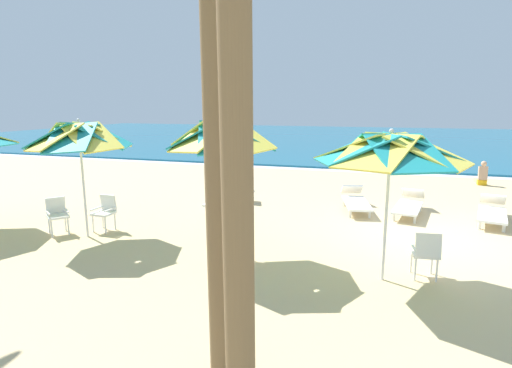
{
  "coord_description": "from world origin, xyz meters",
  "views": [
    {
      "loc": [
        -1.03,
        -9.48,
        3.01
      ],
      "look_at": [
        -4.04,
        0.21,
        1.0
      ],
      "focal_mm": 28.24,
      "sensor_mm": 36.0,
      "label": 1
    }
  ],
  "objects_px": {
    "plastic_chair_2": "(57,213)",
    "plastic_chair_0": "(426,252)",
    "beachgoer_seated": "(481,177)",
    "beach_umbrella_0": "(390,150)",
    "sun_lounger_3": "(230,198)",
    "plastic_chair_1": "(238,239)",
    "sun_lounger_2": "(356,200)",
    "beach_umbrella_1": "(222,137)",
    "palm_tree_1": "(213,56)",
    "beach_umbrella_2": "(80,137)",
    "plastic_chair_3": "(105,210)",
    "sun_lounger_1": "(409,205)",
    "sun_lounger_0": "(492,211)"
  },
  "relations": [
    {
      "from": "sun_lounger_2",
      "to": "sun_lounger_3",
      "type": "bearing_deg",
      "value": -167.91
    },
    {
      "from": "plastic_chair_1",
      "to": "palm_tree_1",
      "type": "relative_size",
      "value": 0.17
    },
    {
      "from": "plastic_chair_3",
      "to": "plastic_chair_1",
      "type": "bearing_deg",
      "value": -15.14
    },
    {
      "from": "beach_umbrella_0",
      "to": "plastic_chair_2",
      "type": "height_order",
      "value": "beach_umbrella_0"
    },
    {
      "from": "plastic_chair_1",
      "to": "sun_lounger_1",
      "type": "relative_size",
      "value": 0.39
    },
    {
      "from": "beachgoer_seated",
      "to": "plastic_chair_3",
      "type": "bearing_deg",
      "value": -137.66
    },
    {
      "from": "beach_umbrella_1",
      "to": "plastic_chair_2",
      "type": "relative_size",
      "value": 3.22
    },
    {
      "from": "beach_umbrella_2",
      "to": "palm_tree_1",
      "type": "xyz_separation_m",
      "value": [
        4.77,
        -3.58,
        1.16
      ]
    },
    {
      "from": "sun_lounger_2",
      "to": "palm_tree_1",
      "type": "distance_m",
      "value": 8.57
    },
    {
      "from": "sun_lounger_3",
      "to": "plastic_chair_1",
      "type": "bearing_deg",
      "value": -67.16
    },
    {
      "from": "beach_umbrella_2",
      "to": "plastic_chair_2",
      "type": "bearing_deg",
      "value": -178.65
    },
    {
      "from": "plastic_chair_2",
      "to": "sun_lounger_2",
      "type": "bearing_deg",
      "value": 33.37
    },
    {
      "from": "plastic_chair_3",
      "to": "plastic_chair_2",
      "type": "bearing_deg",
      "value": -148.57
    },
    {
      "from": "plastic_chair_2",
      "to": "sun_lounger_0",
      "type": "height_order",
      "value": "plastic_chair_2"
    },
    {
      "from": "sun_lounger_0",
      "to": "palm_tree_1",
      "type": "relative_size",
      "value": 0.43
    },
    {
      "from": "beach_umbrella_2",
      "to": "beachgoer_seated",
      "type": "bearing_deg",
      "value": 43.68
    },
    {
      "from": "plastic_chair_2",
      "to": "beach_umbrella_0",
      "type": "bearing_deg",
      "value": -3.11
    },
    {
      "from": "plastic_chair_3",
      "to": "palm_tree_1",
      "type": "relative_size",
      "value": 0.17
    },
    {
      "from": "plastic_chair_3",
      "to": "sun_lounger_0",
      "type": "relative_size",
      "value": 0.39
    },
    {
      "from": "beach_umbrella_1",
      "to": "beachgoer_seated",
      "type": "bearing_deg",
      "value": 55.86
    },
    {
      "from": "beachgoer_seated",
      "to": "beach_umbrella_1",
      "type": "bearing_deg",
      "value": -124.14
    },
    {
      "from": "beach_umbrella_1",
      "to": "plastic_chair_3",
      "type": "height_order",
      "value": "beach_umbrella_1"
    },
    {
      "from": "sun_lounger_2",
      "to": "beachgoer_seated",
      "type": "bearing_deg",
      "value": 50.89
    },
    {
      "from": "beach_umbrella_0",
      "to": "plastic_chair_3",
      "type": "distance_m",
      "value": 6.74
    },
    {
      "from": "plastic_chair_0",
      "to": "beachgoer_seated",
      "type": "bearing_deg",
      "value": 73.6
    },
    {
      "from": "beach_umbrella_2",
      "to": "sun_lounger_0",
      "type": "distance_m",
      "value": 10.32
    },
    {
      "from": "plastic_chair_1",
      "to": "plastic_chair_2",
      "type": "height_order",
      "value": "same"
    },
    {
      "from": "beach_umbrella_2",
      "to": "beach_umbrella_1",
      "type": "bearing_deg",
      "value": -2.76
    },
    {
      "from": "plastic_chair_3",
      "to": "sun_lounger_3",
      "type": "height_order",
      "value": "plastic_chair_3"
    },
    {
      "from": "beach_umbrella_0",
      "to": "plastic_chair_2",
      "type": "xyz_separation_m",
      "value": [
        -7.34,
        0.4,
        -1.79
      ]
    },
    {
      "from": "beach_umbrella_0",
      "to": "sun_lounger_0",
      "type": "distance_m",
      "value": 5.65
    },
    {
      "from": "plastic_chair_2",
      "to": "plastic_chair_3",
      "type": "xyz_separation_m",
      "value": [
        0.91,
        0.56,
        0.0
      ]
    },
    {
      "from": "sun_lounger_0",
      "to": "plastic_chair_3",
      "type": "bearing_deg",
      "value": -158.62
    },
    {
      "from": "sun_lounger_0",
      "to": "sun_lounger_2",
      "type": "bearing_deg",
      "value": 176.72
    },
    {
      "from": "plastic_chair_0",
      "to": "beach_umbrella_1",
      "type": "bearing_deg",
      "value": -179.9
    },
    {
      "from": "plastic_chair_0",
      "to": "beachgoer_seated",
      "type": "distance_m",
      "value": 10.25
    },
    {
      "from": "beach_umbrella_2",
      "to": "sun_lounger_0",
      "type": "height_order",
      "value": "beach_umbrella_2"
    },
    {
      "from": "plastic_chair_1",
      "to": "beach_umbrella_2",
      "type": "height_order",
      "value": "beach_umbrella_2"
    },
    {
      "from": "sun_lounger_3",
      "to": "beach_umbrella_0",
      "type": "bearing_deg",
      "value": -42.39
    },
    {
      "from": "beach_umbrella_0",
      "to": "plastic_chair_3",
      "type": "xyz_separation_m",
      "value": [
        -6.43,
        0.96,
        -1.79
      ]
    },
    {
      "from": "sun_lounger_2",
      "to": "palm_tree_1",
      "type": "relative_size",
      "value": 0.43
    },
    {
      "from": "beach_umbrella_1",
      "to": "plastic_chair_1",
      "type": "xyz_separation_m",
      "value": [
        0.44,
        -0.32,
        -1.9
      ]
    },
    {
      "from": "beachgoer_seated",
      "to": "plastic_chair_0",
      "type": "bearing_deg",
      "value": -106.4
    },
    {
      "from": "plastic_chair_2",
      "to": "palm_tree_1",
      "type": "height_order",
      "value": "palm_tree_1"
    },
    {
      "from": "plastic_chair_0",
      "to": "beachgoer_seated",
      "type": "xyz_separation_m",
      "value": [
        2.89,
        9.83,
        -0.2
      ]
    },
    {
      "from": "plastic_chair_2",
      "to": "plastic_chair_0",
      "type": "bearing_deg",
      "value": -1.0
    },
    {
      "from": "plastic_chair_0",
      "to": "plastic_chair_1",
      "type": "height_order",
      "value": "same"
    },
    {
      "from": "plastic_chair_2",
      "to": "plastic_chair_3",
      "type": "height_order",
      "value": "same"
    },
    {
      "from": "plastic_chair_0",
      "to": "beach_umbrella_1",
      "type": "relative_size",
      "value": 0.31
    },
    {
      "from": "plastic_chair_0",
      "to": "plastic_chair_2",
      "type": "distance_m",
      "value": 8.04
    }
  ]
}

